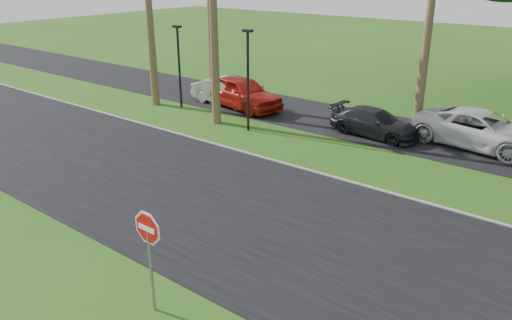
{
  "coord_description": "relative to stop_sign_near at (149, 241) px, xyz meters",
  "views": [
    {
      "loc": [
        8.02,
        -8.91,
        7.32
      ],
      "look_at": [
        -0.57,
        2.11,
        1.8
      ],
      "focal_mm": 35.0,
      "sensor_mm": 36.0,
      "label": 1
    }
  ],
  "objects": [
    {
      "name": "streetlight_left",
      "position": [
        -12.0,
        12.5,
        0.72
      ],
      "size": [
        0.45,
        0.25,
        4.34
      ],
      "color": "black",
      "rests_on": "ground"
    },
    {
      "name": "car_red",
      "position": [
        -9.2,
        14.35,
        -0.92
      ],
      "size": [
        5.28,
        2.88,
        1.7
      ],
      "primitive_type": "imported",
      "rotation": [
        0.0,
        0.0,
        1.39
      ],
      "color": "#A5170D",
      "rests_on": "ground"
    },
    {
      "name": "car_minivan",
      "position": [
        2.73,
        15.72,
        -1.0
      ],
      "size": [
        5.85,
        3.25,
        1.55
      ],
      "primitive_type": "imported",
      "rotation": [
        0.0,
        0.0,
        1.44
      ],
      "color": "silver",
      "rests_on": "ground"
    },
    {
      "name": "streetlight_right",
      "position": [
        -6.5,
        11.5,
        0.88
      ],
      "size": [
        0.45,
        0.25,
        4.64
      ],
      "color": "black",
      "rests_on": "ground"
    },
    {
      "name": "curb",
      "position": [
        -0.5,
        9.05,
        -1.74
      ],
      "size": [
        120.0,
        0.12,
        0.06
      ],
      "primitive_type": "cube",
      "color": "gray",
      "rests_on": "ground"
    },
    {
      "name": "car_dark",
      "position": [
        -1.49,
        14.4,
        -1.17
      ],
      "size": [
        4.3,
        2.0,
        1.22
      ],
      "primitive_type": "imported",
      "rotation": [
        0.0,
        0.0,
        1.5
      ],
      "color": "black",
      "rests_on": "ground"
    },
    {
      "name": "car_silver",
      "position": [
        -10.32,
        14.42,
        -1.07
      ],
      "size": [
        4.25,
        1.5,
        1.4
      ],
      "primitive_type": "imported",
      "rotation": [
        0.0,
        0.0,
        1.57
      ],
      "color": "silver",
      "rests_on": "ground"
    },
    {
      "name": "ground",
      "position": [
        -0.5,
        3.0,
        -1.77
      ],
      "size": [
        120.0,
        120.0,
        0.0
      ],
      "primitive_type": "plane",
      "color": "#234F13",
      "rests_on": "ground"
    },
    {
      "name": "stop_sign_near",
      "position": [
        0.0,
        0.0,
        0.0
      ],
      "size": [
        1.05,
        0.07,
        2.62
      ],
      "color": "gray",
      "rests_on": "ground"
    },
    {
      "name": "parking_strip",
      "position": [
        -0.5,
        15.5,
        -1.76
      ],
      "size": [
        120.0,
        5.0,
        0.02
      ],
      "primitive_type": "cube",
      "color": "black",
      "rests_on": "ground"
    },
    {
      "name": "road",
      "position": [
        -0.5,
        5.0,
        -1.76
      ],
      "size": [
        120.0,
        8.0,
        0.02
      ],
      "primitive_type": "cube",
      "color": "black",
      "rests_on": "ground"
    }
  ]
}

